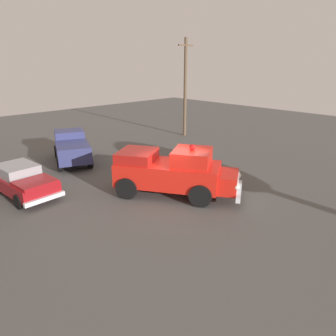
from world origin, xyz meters
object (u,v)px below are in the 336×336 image
Objects in this scene: parked_pickup at (72,147)px; utility_pole at (185,87)px; vintage_fire_truck at (173,171)px; classic_hot_rod at (22,180)px; traffic_cone at (150,171)px.

utility_pole reaches higher than parked_pickup.
vintage_fire_truck is 1.38× the size of classic_hot_rod.
parked_pickup is at bearing -160.56° from traffic_cone.
classic_hot_rod is 15.81m from utility_pole.
parked_pickup is 0.64× the size of utility_pole.
parked_pickup reaches higher than classic_hot_rod.
utility_pole is at bearing 91.32° from parked_pickup.
utility_pole is at bearing 102.64° from classic_hot_rod.
parked_pickup is 8.07× the size of traffic_cone.
traffic_cone is at bearing 19.44° from parked_pickup.
traffic_cone is at bearing -57.33° from utility_pole.
classic_hot_rod is at bearing -77.36° from utility_pole.
utility_pole reaches higher than classic_hot_rod.
utility_pole is 11.20m from traffic_cone.
vintage_fire_truck reaches higher than traffic_cone.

